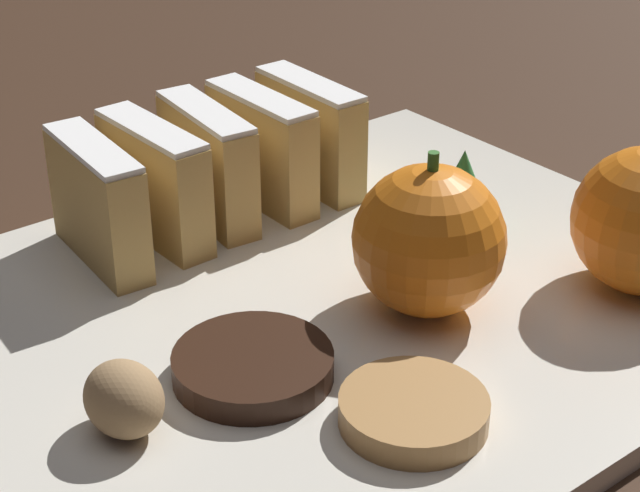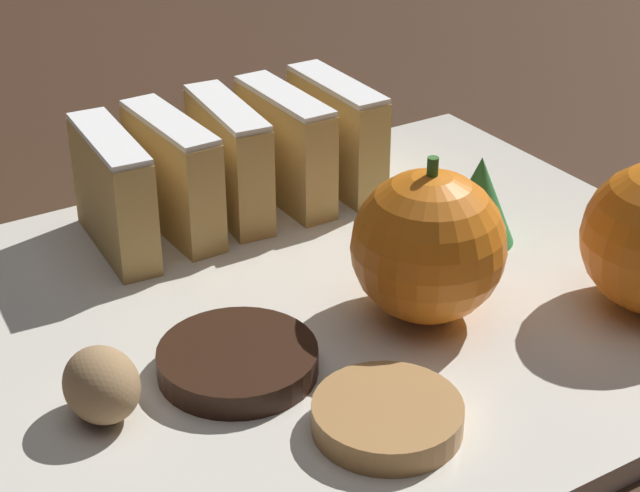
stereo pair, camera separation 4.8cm
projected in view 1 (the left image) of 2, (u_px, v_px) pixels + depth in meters
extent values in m
plane|color=#382316|center=(320.00, 324.00, 0.50)|extent=(6.00, 6.00, 0.00)
cube|color=silver|center=(320.00, 314.00, 0.50)|extent=(0.31, 0.40, 0.01)
cube|color=tan|center=(98.00, 206.00, 0.52)|extent=(0.08, 0.03, 0.06)
cube|color=white|center=(92.00, 148.00, 0.50)|extent=(0.08, 0.03, 0.00)
cube|color=tan|center=(155.00, 185.00, 0.54)|extent=(0.08, 0.02, 0.06)
cube|color=white|center=(150.00, 129.00, 0.53)|extent=(0.08, 0.02, 0.00)
cube|color=tan|center=(208.00, 166.00, 0.56)|extent=(0.08, 0.03, 0.06)
cube|color=white|center=(205.00, 111.00, 0.55)|extent=(0.08, 0.03, 0.00)
cube|color=tan|center=(261.00, 151.00, 0.58)|extent=(0.08, 0.02, 0.06)
cube|color=white|center=(260.00, 98.00, 0.56)|extent=(0.08, 0.02, 0.00)
cube|color=tan|center=(310.00, 136.00, 0.60)|extent=(0.08, 0.02, 0.06)
cube|color=white|center=(310.00, 84.00, 0.58)|extent=(0.08, 0.02, 0.00)
sphere|color=orange|center=(429.00, 240.00, 0.48)|extent=(0.07, 0.07, 0.07)
cylinder|color=#38702D|center=(433.00, 163.00, 0.46)|extent=(0.01, 0.01, 0.01)
ellipsoid|color=#9E7A51|center=(124.00, 399.00, 0.41)|extent=(0.04, 0.03, 0.03)
cylinder|color=black|center=(253.00, 366.00, 0.44)|extent=(0.07, 0.07, 0.01)
cylinder|color=#B27F47|center=(414.00, 411.00, 0.41)|extent=(0.06, 0.06, 0.01)
cone|color=#2D7538|center=(462.00, 192.00, 0.55)|extent=(0.04, 0.04, 0.05)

